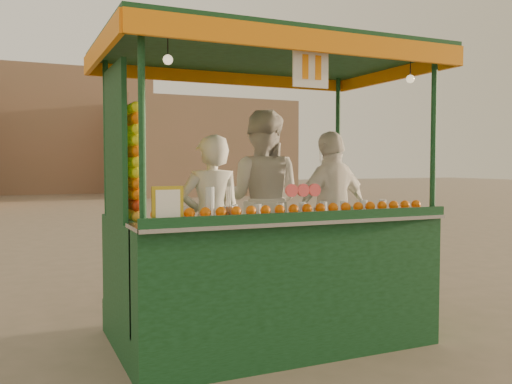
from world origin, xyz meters
name	(u,v)px	position (x,y,z in m)	size (l,w,h in m)	color
ground	(294,330)	(0.00, 0.00, 0.00)	(90.00, 90.00, 0.00)	brown
building_right	(201,148)	(7.00, 24.00, 2.50)	(9.00, 6.00, 5.00)	#87634D
building_center	(21,132)	(-2.00, 30.00, 3.50)	(14.00, 7.00, 7.00)	#87634D
juice_cart	(262,248)	(-0.45, -0.21, 0.89)	(3.04, 1.97, 2.76)	black
vendor_left	(211,222)	(-0.89, -0.03, 1.13)	(0.62, 0.44, 1.61)	silver
vendor_middle	(261,201)	(-0.15, 0.47, 1.28)	(1.17, 1.11, 1.91)	silver
vendor_right	(332,212)	(0.49, 0.08, 1.16)	(1.06, 0.63, 1.69)	white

